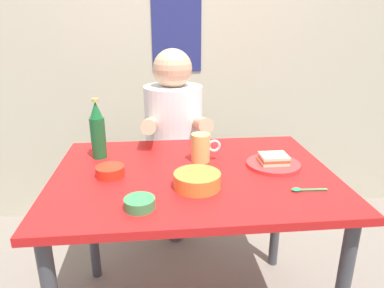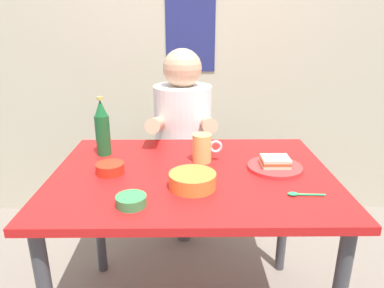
{
  "view_description": "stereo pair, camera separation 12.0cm",
  "coord_description": "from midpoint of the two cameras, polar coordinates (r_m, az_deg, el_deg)",
  "views": [
    {
      "loc": [
        -0.13,
        -1.27,
        1.31
      ],
      "look_at": [
        0.0,
        0.05,
        0.84
      ],
      "focal_mm": 32.92,
      "sensor_mm": 36.0,
      "label": 1
    },
    {
      "loc": [
        -0.01,
        -1.28,
        1.31
      ],
      "look_at": [
        0.0,
        0.05,
        0.84
      ],
      "focal_mm": 32.92,
      "sensor_mm": 36.0,
      "label": 2
    }
  ],
  "objects": [
    {
      "name": "wall_back",
      "position": [
        2.33,
        -4.16,
        19.21
      ],
      "size": [
        4.4,
        0.09,
        2.6
      ],
      "color": "#BCB299",
      "rests_on": "ground"
    },
    {
      "name": "dining_table",
      "position": [
        1.44,
        -2.2,
        -7.98
      ],
      "size": [
        1.1,
        0.8,
        0.74
      ],
      "color": "red",
      "rests_on": "ground"
    },
    {
      "name": "stool",
      "position": [
        2.13,
        -4.43,
        -7.34
      ],
      "size": [
        0.34,
        0.34,
        0.45
      ],
      "color": "#4C4C51",
      "rests_on": "ground"
    },
    {
      "name": "person_seated",
      "position": [
        1.97,
        -4.74,
        3.38
      ],
      "size": [
        0.33,
        0.56,
        0.72
      ],
      "color": "white",
      "rests_on": "stool"
    },
    {
      "name": "plate_orange",
      "position": [
        1.48,
        10.78,
        -3.28
      ],
      "size": [
        0.22,
        0.22,
        0.01
      ],
      "primitive_type": "cylinder",
      "color": "red",
      "rests_on": "dining_table"
    },
    {
      "name": "sandwich",
      "position": [
        1.47,
        10.84,
        -2.38
      ],
      "size": [
        0.11,
        0.09,
        0.04
      ],
      "color": "beige",
      "rests_on": "plate_orange"
    },
    {
      "name": "beer_mug",
      "position": [
        1.48,
        -0.8,
        -0.63
      ],
      "size": [
        0.13,
        0.08,
        0.12
      ],
      "color": "#D1BC66",
      "rests_on": "dining_table"
    },
    {
      "name": "beer_bottle",
      "position": [
        1.57,
        -17.15,
        1.92
      ],
      "size": [
        0.06,
        0.06,
        0.26
      ],
      "color": "#19602D",
      "rests_on": "dining_table"
    },
    {
      "name": "soup_bowl_orange",
      "position": [
        1.26,
        -1.76,
        -5.82
      ],
      "size": [
        0.17,
        0.17,
        0.05
      ],
      "color": "orange",
      "rests_on": "dining_table"
    },
    {
      "name": "sauce_bowl_chili",
      "position": [
        1.4,
        -15.53,
        -4.24
      ],
      "size": [
        0.11,
        0.11,
        0.04
      ],
      "color": "red",
      "rests_on": "dining_table"
    },
    {
      "name": "dip_bowl_green",
      "position": [
        1.16,
        -11.48,
        -9.39
      ],
      "size": [
        0.1,
        0.1,
        0.03
      ],
      "color": "#388C4C",
      "rests_on": "dining_table"
    },
    {
      "name": "spoon",
      "position": [
        1.29,
        14.96,
        -7.21
      ],
      "size": [
        0.13,
        0.02,
        0.01
      ],
      "color": "#26A559",
      "rests_on": "dining_table"
    }
  ]
}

